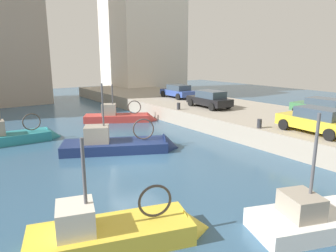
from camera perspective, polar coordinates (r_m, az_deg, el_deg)
The scene contains 14 objects.
water_surface at distance 16.45m, azimuth -5.63°, elevation -6.62°, with size 80.00×80.00×0.00m, color #335675.
quay_wall at distance 23.95m, azimuth 18.83°, elevation 0.49°, with size 9.00×56.00×1.20m, color #9E9384.
fishing_boat_white at distance 11.97m, azimuth 28.54°, elevation -15.60°, with size 5.96×3.62×4.66m.
fishing_boat_navy at distance 18.40m, azimuth -8.42°, elevation -4.15°, with size 6.98×4.82×4.90m.
fishing_boat_yellow at distance 9.88m, azimuth -8.39°, elevation -20.26°, with size 5.74×3.13×4.10m.
fishing_boat_red at distance 26.51m, azimuth -8.63°, elevation 1.14°, with size 6.13×4.41×3.89m.
fishing_boat_teal at distance 22.21m, azimuth -26.12°, elevation -2.41°, with size 5.50×2.11×4.66m.
parked_car_green at distance 24.72m, azimuth 26.79°, elevation 3.20°, with size 1.98×4.11×1.32m.
parked_car_blue at distance 31.82m, azimuth 1.82°, elevation 6.51°, with size 2.04×3.97×1.35m.
parked_car_black at distance 26.02m, azimuth 7.73°, elevation 5.00°, with size 2.13×4.19×1.43m.
parked_car_yellow at distance 19.12m, azimuth 25.80°, elevation 0.96°, with size 2.12×4.24×1.47m.
mooring_bollard_south at distance 19.33m, azimuth 16.62°, elevation 0.43°, with size 0.28×0.28×0.55m, color #2D2D33.
mooring_bollard_mid at distance 24.92m, azimuth 1.98°, elevation 3.70°, with size 0.28×0.28×0.55m, color #2D2D33.
waterfront_building_west_mid at distance 47.67m, azimuth -4.79°, elevation 20.73°, with size 10.50×9.05×23.81m.
Camera 1 is at (-7.70, -13.44, 5.52)m, focal length 32.80 mm.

